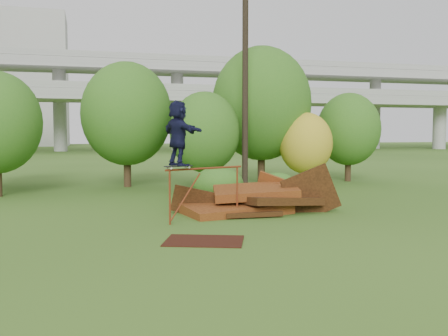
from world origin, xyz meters
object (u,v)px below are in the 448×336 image
object	(u,v)px
scrap_pile	(253,201)
skater	(178,133)
utility_pole	(245,84)
flat_plate	(204,241)

from	to	relation	value
scrap_pile	skater	bearing A→B (deg)	-152.96
skater	utility_pole	world-z (taller)	utility_pole
scrap_pile	skater	distance (m)	3.99
scrap_pile	skater	world-z (taller)	skater
scrap_pile	utility_pole	bearing A→B (deg)	74.80
scrap_pile	utility_pole	distance (m)	7.83
scrap_pile	utility_pole	size ratio (longest dim) A/B	0.59
skater	utility_pole	size ratio (longest dim) A/B	0.20
scrap_pile	skater	xyz separation A→B (m)	(-2.88, -1.47, 2.34)
skater	flat_plate	world-z (taller)	skater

